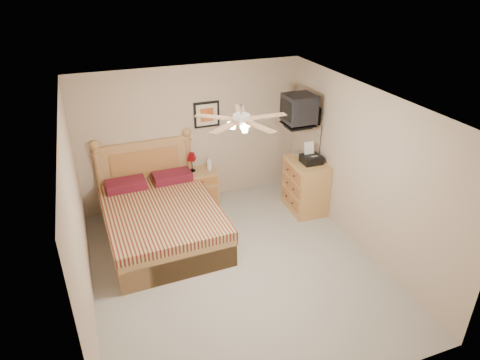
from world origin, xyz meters
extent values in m
plane|color=gray|center=(0.00, 0.00, 0.00)|extent=(4.50, 4.50, 0.00)
cube|color=white|center=(0.00, 0.00, 2.50)|extent=(4.00, 4.50, 0.04)
cube|color=tan|center=(0.00, 2.25, 1.25)|extent=(4.00, 0.04, 2.50)
cube|color=tan|center=(0.00, -2.25, 1.25)|extent=(4.00, 0.04, 2.50)
cube|color=tan|center=(-2.00, 0.00, 1.25)|extent=(0.04, 4.50, 2.50)
cube|color=tan|center=(2.00, 0.00, 1.25)|extent=(0.04, 4.50, 2.50)
cube|color=#A67D41|center=(0.04, 2.00, 0.33)|extent=(0.64, 0.49, 0.66)
imported|color=silver|center=(0.22, 1.99, 0.79)|extent=(0.13, 0.13, 0.26)
cube|color=black|center=(0.27, 2.23, 1.62)|extent=(0.46, 0.04, 0.46)
cube|color=#AC6C38|center=(1.73, 1.16, 0.47)|extent=(0.58, 0.82, 0.94)
imported|color=#A89F87|center=(1.67, 1.41, 0.95)|extent=(0.23, 0.28, 0.02)
imported|color=gray|center=(1.70, 1.41, 0.97)|extent=(0.28, 0.30, 0.02)
camera|label=1|loc=(-1.69, -4.68, 4.04)|focal=32.00mm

